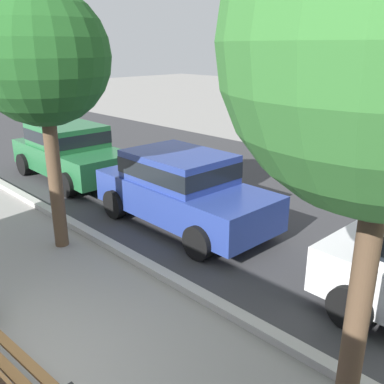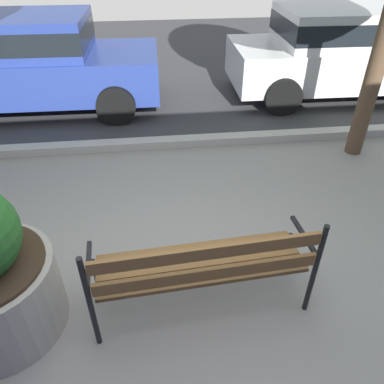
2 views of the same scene
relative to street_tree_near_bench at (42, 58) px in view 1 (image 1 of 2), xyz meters
The scene contains 5 objects.
street_surface 6.94m from the street_tree_near_bench, 59.38° to the left, with size 60.00×9.00×0.01m, color #38383A.
curb_stone 4.61m from the street_tree_near_bench, 10.90° to the left, with size 60.00×0.20×0.12m, color #B2AFA8.
street_tree_near_bench is the anchor object (origin of this frame).
parked_car_green 5.16m from the street_tree_near_bench, 148.10° to the left, with size 4.13×1.98×1.56m.
parked_car_blue 3.61m from the street_tree_near_bench, 69.57° to the left, with size 4.13×1.98×1.56m.
Camera 1 is at (4.00, -1.10, 3.64)m, focal length 39.76 mm.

